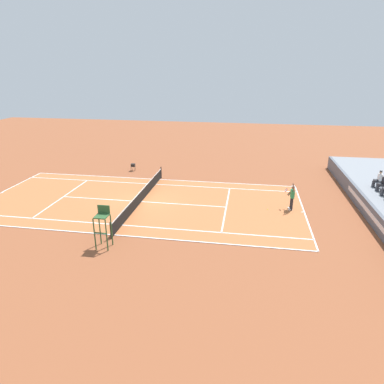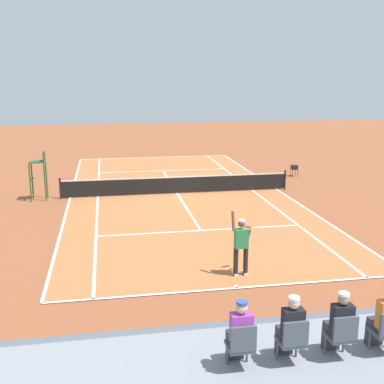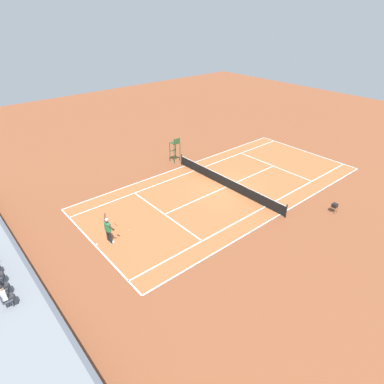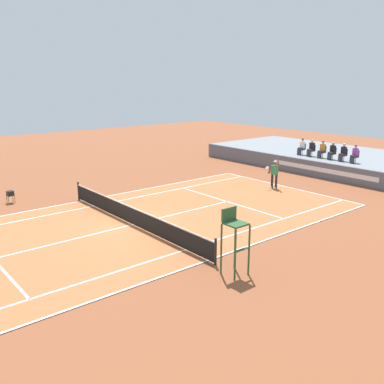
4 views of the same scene
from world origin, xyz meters
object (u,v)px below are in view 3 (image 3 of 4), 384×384
object	(u,v)px
tennis_ball	(130,230)
ball_hopper	(335,205)
tennis_player	(108,230)
umpire_chair	(175,147)
spectator_seated_1	(1,285)
spectator_seated_0	(6,296)

from	to	relation	value
tennis_ball	ball_hopper	distance (m)	14.88
tennis_player	umpire_chair	xyz separation A→B (m)	(7.25, -10.98, 0.56)
tennis_ball	umpire_chair	bearing A→B (deg)	-53.52
spectator_seated_1	tennis_player	xyz separation A→B (m)	(1.74, -6.42, -0.79)
spectator_seated_0	spectator_seated_1	size ratio (longest dim) A/B	1.00
spectator_seated_0	umpire_chair	world-z (taller)	spectator_seated_0
spectator_seated_0	umpire_chair	bearing A→B (deg)	-60.42
tennis_player	tennis_ball	distance (m)	1.92
spectator_seated_1	tennis_ball	distance (m)	8.49
spectator_seated_1	tennis_player	world-z (taller)	spectator_seated_1
tennis_ball	umpire_chair	xyz separation A→B (m)	(6.92, -9.36, 1.52)
tennis_player	umpire_chair	world-z (taller)	umpire_chair
spectator_seated_1	umpire_chair	distance (m)	19.59
tennis_player	ball_hopper	distance (m)	16.13
spectator_seated_1	tennis_player	bearing A→B (deg)	-74.83
tennis_player	umpire_chair	bearing A→B (deg)	-56.58
tennis_player	spectator_seated_0	bearing A→B (deg)	112.27
tennis_player	ball_hopper	world-z (taller)	tennis_player
spectator_seated_0	tennis_player	xyz separation A→B (m)	(2.63, -6.42, -0.79)
spectator_seated_1	tennis_ball	world-z (taller)	spectator_seated_1
tennis_ball	ball_hopper	xyz separation A→B (m)	(-7.78, -12.68, 0.54)
tennis_player	ball_hopper	size ratio (longest dim) A/B	2.98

